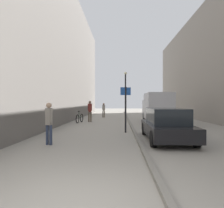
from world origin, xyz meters
name	(u,v)px	position (x,y,z in m)	size (l,w,h in m)	color
ground_plane	(110,125)	(0.00, 12.00, 0.00)	(80.00, 80.00, 0.00)	gray
building_facade_left	(38,43)	(-5.46, 12.00, 6.25)	(3.72, 40.00, 12.50)	slate
kerb_strip	(131,124)	(1.58, 12.00, 0.06)	(0.16, 40.00, 0.12)	slate
pedestrian_main_foreground	(104,109)	(-1.06, 19.57, 0.93)	(0.32, 0.21, 1.62)	brown
pedestrian_mid_block	(90,110)	(-1.85, 14.35, 1.07)	(0.36, 0.25, 1.85)	brown
pedestrian_far_crossing	(49,120)	(-2.11, 4.99, 0.99)	(0.33, 0.25, 1.71)	#2D3851
delivery_van	(157,107)	(3.84, 13.80, 1.31)	(2.05, 5.23, 2.46)	#B7B7BC
parked_car	(166,125)	(2.87, 6.16, 0.71)	(1.86, 4.21, 1.45)	black
street_sign_post	(126,105)	(1.09, 8.39, 1.55)	(0.59, 0.18, 2.60)	black
lamp_post	(125,92)	(1.33, 17.05, 2.72)	(0.28, 0.28, 4.76)	black
bicycle_leaning	(80,118)	(-2.63, 13.77, 0.38)	(0.29, 1.76, 0.98)	black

